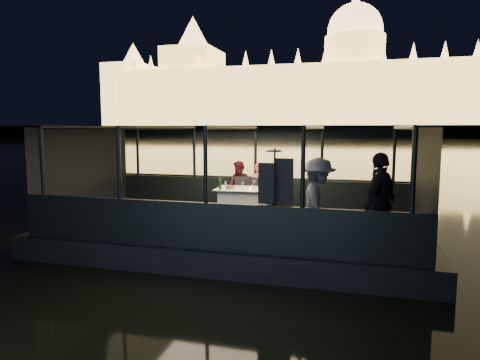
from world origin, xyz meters
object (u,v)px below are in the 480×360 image
(chair_port_left, at_px, (241,197))
(chair_port_right, at_px, (257,198))
(wine_bottle, at_px, (220,184))
(coat_stand, at_px, (274,204))
(person_woman_coral, at_px, (259,185))
(passenger_dark, at_px, (380,207))
(dining_table_central, at_px, (245,203))
(person_man_maroon, at_px, (240,185))
(passenger_stripe, at_px, (318,206))

(chair_port_left, bearing_deg, chair_port_right, -23.80)
(chair_port_right, height_order, wine_bottle, wine_bottle)
(chair_port_left, distance_m, coat_stand, 3.60)
(chair_port_right, height_order, person_woman_coral, person_woman_coral)
(chair_port_right, xyz_separation_m, person_woman_coral, (-0.02, 0.27, 0.30))
(passenger_dark, bearing_deg, chair_port_left, -102.99)
(person_woman_coral, relative_size, wine_bottle, 4.21)
(dining_table_central, relative_size, wine_bottle, 4.51)
(dining_table_central, relative_size, person_man_maroon, 1.04)
(person_woman_coral, bearing_deg, wine_bottle, -130.51)
(person_woman_coral, distance_m, passenger_dark, 4.30)
(person_woman_coral, height_order, person_man_maroon, person_man_maroon)
(chair_port_left, xyz_separation_m, chair_port_right, (0.45, 0.00, 0.00))
(coat_stand, height_order, person_man_maroon, coat_stand)
(dining_table_central, xyz_separation_m, chair_port_right, (0.22, 0.45, 0.06))
(person_man_maroon, bearing_deg, dining_table_central, -41.30)
(passenger_stripe, bearing_deg, passenger_dark, -94.19)
(chair_port_left, height_order, chair_port_right, chair_port_left)
(dining_table_central, height_order, passenger_stripe, passenger_stripe)
(person_woman_coral, xyz_separation_m, person_man_maroon, (-0.54, 0.00, 0.00))
(person_man_maroon, relative_size, wine_bottle, 4.35)
(dining_table_central, distance_m, wine_bottle, 0.86)
(chair_port_right, height_order, person_man_maroon, person_man_maroon)
(person_man_maroon, xyz_separation_m, wine_bottle, (-0.19, -1.14, 0.17))
(chair_port_left, distance_m, person_man_maroon, 0.42)
(chair_port_left, height_order, passenger_dark, passenger_dark)
(dining_table_central, distance_m, person_woman_coral, 0.83)
(dining_table_central, height_order, person_woman_coral, person_woman_coral)
(chair_port_left, relative_size, passenger_dark, 0.53)
(passenger_stripe, bearing_deg, person_woman_coral, 18.79)
(person_woman_coral, distance_m, passenger_stripe, 3.73)
(person_man_maroon, bearing_deg, person_woman_coral, 22.89)
(dining_table_central, height_order, wine_bottle, wine_bottle)
(person_woman_coral, bearing_deg, coat_stand, -80.54)
(chair_port_left, xyz_separation_m, person_man_maroon, (-0.11, 0.27, 0.30))
(chair_port_right, distance_m, passenger_dark, 4.11)
(chair_port_left, bearing_deg, wine_bottle, -132.82)
(person_woman_coral, height_order, passenger_dark, passenger_dark)
(chair_port_right, bearing_deg, person_woman_coral, 103.45)
(chair_port_left, bearing_deg, passenger_dark, -63.56)
(passenger_dark, distance_m, wine_bottle, 4.19)
(chair_port_right, bearing_deg, passenger_stripe, -49.44)
(coat_stand, xyz_separation_m, person_woman_coral, (-1.09, 3.50, -0.15))
(dining_table_central, height_order, chair_port_left, chair_port_left)
(person_man_maroon, height_order, wine_bottle, person_man_maroon)
(person_woman_coral, height_order, wine_bottle, person_woman_coral)
(wine_bottle, bearing_deg, chair_port_left, 70.99)
(coat_stand, distance_m, person_woman_coral, 3.67)
(chair_port_right, distance_m, person_man_maroon, 0.70)
(coat_stand, bearing_deg, passenger_dark, 12.13)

